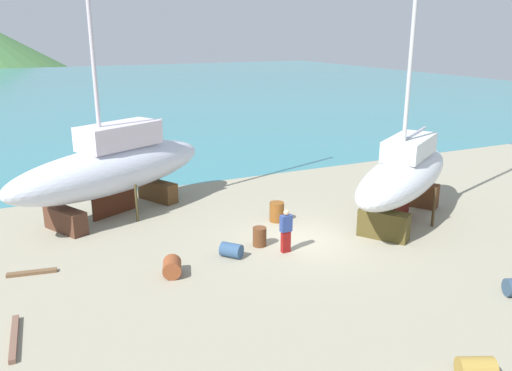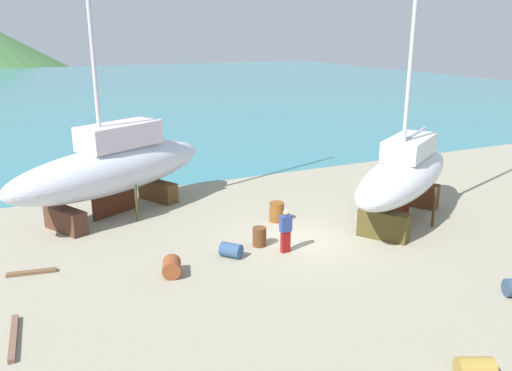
# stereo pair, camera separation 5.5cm
# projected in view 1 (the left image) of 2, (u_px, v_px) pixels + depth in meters

# --- Properties ---
(ground_plane) EXTENTS (47.33, 47.33, 0.00)m
(ground_plane) POSITION_uv_depth(u_px,v_px,m) (330.00, 262.00, 18.94)
(ground_plane) COLOR gray
(sea_water) EXTENTS (136.27, 107.33, 0.01)m
(sea_water) POSITION_uv_depth(u_px,v_px,m) (84.00, 89.00, 75.66)
(sea_water) COLOR teal
(sea_water) RESTS_ON ground
(sailboat_large_starboard) EXTENTS (9.54, 7.40, 16.71)m
(sailboat_large_starboard) POSITION_uv_depth(u_px,v_px,m) (404.00, 174.00, 22.59)
(sailboat_large_starboard) COLOR #4B3F1C
(sailboat_large_starboard) RESTS_ON ground
(sailboat_small_center) EXTENTS (10.48, 7.22, 17.89)m
(sailboat_small_center) POSITION_uv_depth(u_px,v_px,m) (113.00, 167.00, 23.31)
(sailboat_small_center) COLOR #4D2E1F
(sailboat_small_center) RESTS_ON ground
(worker) EXTENTS (0.44, 0.25, 1.71)m
(worker) POSITION_uv_depth(u_px,v_px,m) (286.00, 230.00, 19.59)
(worker) COLOR maroon
(worker) RESTS_ON ground
(barrel_tar_black) EXTENTS (0.59, 0.59, 0.76)m
(barrel_tar_black) POSITION_uv_depth(u_px,v_px,m) (260.00, 237.00, 20.32)
(barrel_tar_black) COLOR brown
(barrel_tar_black) RESTS_ON ground
(barrel_rust_far) EXTENTS (0.85, 0.96, 0.64)m
(barrel_rust_far) POSITION_uv_depth(u_px,v_px,m) (172.00, 267.00, 17.84)
(barrel_rust_far) COLOR brown
(barrel_rust_far) RESTS_ON ground
(barrel_rust_mid) EXTENTS (0.87, 0.87, 0.88)m
(barrel_rust_mid) POSITION_uv_depth(u_px,v_px,m) (277.00, 212.00, 22.95)
(barrel_rust_mid) COLOR brown
(barrel_rust_mid) RESTS_ON ground
(barrel_rust_near) EXTENTS (1.03, 0.88, 0.58)m
(barrel_rust_near) POSITION_uv_depth(u_px,v_px,m) (476.00, 369.00, 12.52)
(barrel_rust_near) COLOR olive
(barrel_rust_near) RESTS_ON ground
(barrel_ochre) EXTENTS (0.93, 0.95, 0.55)m
(barrel_ochre) POSITION_uv_depth(u_px,v_px,m) (231.00, 250.00, 19.32)
(barrel_ochre) COLOR #314E73
(barrel_ochre) RESTS_ON ground
(barrel_by_slipway) EXTENTS (1.07, 0.97, 0.61)m
(barrel_by_slipway) POSITION_uv_depth(u_px,v_px,m) (408.00, 177.00, 28.84)
(barrel_by_slipway) COLOR olive
(barrel_by_slipway) RESTS_ON ground
(timber_plank_far) EXTENTS (1.66, 0.51, 0.11)m
(timber_plank_far) POSITION_uv_depth(u_px,v_px,m) (32.00, 273.00, 18.02)
(timber_plank_far) COLOR brown
(timber_plank_far) RESTS_ON ground
(timber_short_cross) EXTENTS (0.32, 2.35, 0.14)m
(timber_short_cross) POSITION_uv_depth(u_px,v_px,m) (14.00, 338.00, 14.15)
(timber_short_cross) COLOR brown
(timber_short_cross) RESTS_ON ground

